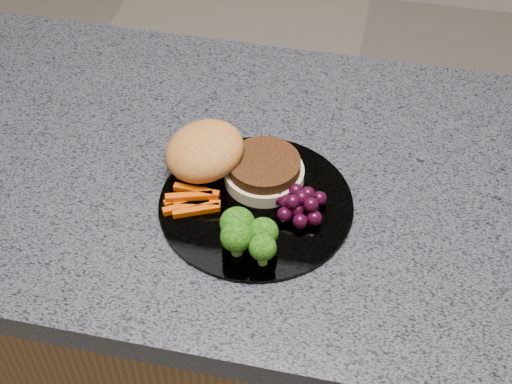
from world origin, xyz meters
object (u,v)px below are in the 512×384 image
at_px(island_cabinet, 289,354).
at_px(plate, 256,204).
at_px(burger, 226,160).
at_px(grape_bunch, 300,204).

relative_size(island_cabinet, plate, 4.62).
bearing_deg(plate, island_cabinet, 51.96).
distance_m(burger, grape_bunch, 0.12).
bearing_deg(plate, grape_bunch, -4.40).
relative_size(island_cabinet, burger, 5.60).
bearing_deg(burger, grape_bunch, -36.98).
bearing_deg(island_cabinet, plate, -128.04).
bearing_deg(island_cabinet, burger, -169.20).
height_order(island_cabinet, grape_bunch, grape_bunch).
bearing_deg(grape_bunch, plate, 175.60).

